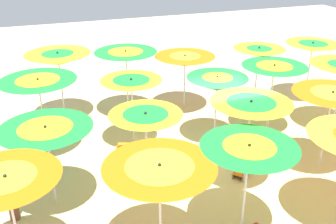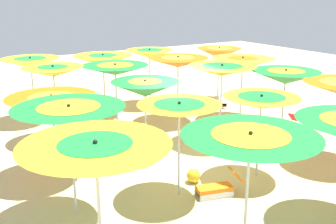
{
  "view_description": "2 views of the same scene",
  "coord_description": "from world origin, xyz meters",
  "px_view_note": "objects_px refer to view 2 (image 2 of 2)",
  "views": [
    {
      "loc": [
        9.51,
        -4.92,
        6.46
      ],
      "look_at": [
        -1.27,
        -1.15,
        1.12
      ],
      "focal_mm": 42.23,
      "sensor_mm": 36.0,
      "label": 1
    },
    {
      "loc": [
        -6.34,
        -9.39,
        4.61
      ],
      "look_at": [
        -0.95,
        -0.7,
        1.55
      ],
      "focal_mm": 42.79,
      "sensor_mm": 36.0,
      "label": 2
    }
  ],
  "objects_px": {
    "beach_umbrella_17": "(52,104)",
    "beach_umbrella_18": "(53,72)",
    "beach_umbrella_11": "(179,111)",
    "beach_umbrella_12": "(145,89)",
    "beach_umbrella_14": "(103,60)",
    "lounger_2": "(221,100)",
    "beach_umbrella_19": "(30,63)",
    "beach_umbrella_16": "(69,115)",
    "lounger_1": "(218,187)",
    "beach_umbrella_15": "(96,157)",
    "beach_umbrella_10": "(250,145)",
    "beach_umbrella_3": "(243,63)",
    "beach_umbrella_8": "(178,62)",
    "beach_umbrella_13": "(115,70)",
    "lounger_0": "(202,134)",
    "lounger_3": "(288,127)",
    "beach_umbrella_9": "(150,54)",
    "beach_umbrella_7": "(222,71)",
    "beach_umbrella_4": "(219,53)",
    "beach_ball": "(193,176)",
    "beach_umbrella_2": "(286,77)"
  },
  "relations": [
    {
      "from": "beach_umbrella_13",
      "to": "lounger_2",
      "type": "height_order",
      "value": "beach_umbrella_13"
    },
    {
      "from": "beach_umbrella_17",
      "to": "beach_umbrella_18",
      "type": "bearing_deg",
      "value": 72.53
    },
    {
      "from": "beach_umbrella_15",
      "to": "beach_umbrella_3",
      "type": "bearing_deg",
      "value": 35.51
    },
    {
      "from": "beach_umbrella_3",
      "to": "beach_ball",
      "type": "height_order",
      "value": "beach_umbrella_3"
    },
    {
      "from": "beach_umbrella_4",
      "to": "lounger_1",
      "type": "bearing_deg",
      "value": -128.45
    },
    {
      "from": "beach_umbrella_4",
      "to": "beach_ball",
      "type": "distance_m",
      "value": 8.56
    },
    {
      "from": "beach_umbrella_12",
      "to": "lounger_2",
      "type": "xyz_separation_m",
      "value": [
        5.31,
        3.04,
        -1.76
      ]
    },
    {
      "from": "beach_umbrella_15",
      "to": "beach_ball",
      "type": "relative_size",
      "value": 7.19
    },
    {
      "from": "beach_umbrella_10",
      "to": "beach_umbrella_11",
      "type": "relative_size",
      "value": 1.08
    },
    {
      "from": "beach_umbrella_16",
      "to": "beach_umbrella_19",
      "type": "xyz_separation_m",
      "value": [
        1.0,
        7.33,
        -0.09
      ]
    },
    {
      "from": "beach_umbrella_10",
      "to": "beach_ball",
      "type": "relative_size",
      "value": 7.0
    },
    {
      "from": "beach_umbrella_14",
      "to": "beach_umbrella_2",
      "type": "bearing_deg",
      "value": -57.16
    },
    {
      "from": "beach_umbrella_2",
      "to": "beach_umbrella_12",
      "type": "height_order",
      "value": "beach_umbrella_2"
    },
    {
      "from": "beach_umbrella_10",
      "to": "lounger_1",
      "type": "height_order",
      "value": "beach_umbrella_10"
    },
    {
      "from": "beach_umbrella_2",
      "to": "beach_umbrella_4",
      "type": "relative_size",
      "value": 0.99
    },
    {
      "from": "beach_umbrella_18",
      "to": "beach_ball",
      "type": "relative_size",
      "value": 6.92
    },
    {
      "from": "beach_umbrella_14",
      "to": "beach_umbrella_16",
      "type": "height_order",
      "value": "beach_umbrella_16"
    },
    {
      "from": "beach_umbrella_9",
      "to": "beach_umbrella_7",
      "type": "bearing_deg",
      "value": -92.88
    },
    {
      "from": "beach_umbrella_11",
      "to": "beach_umbrella_12",
      "type": "bearing_deg",
      "value": 77.71
    },
    {
      "from": "beach_umbrella_2",
      "to": "beach_umbrella_13",
      "type": "height_order",
      "value": "beach_umbrella_13"
    },
    {
      "from": "lounger_1",
      "to": "beach_umbrella_15",
      "type": "bearing_deg",
      "value": 36.59
    },
    {
      "from": "beach_umbrella_7",
      "to": "beach_umbrella_9",
      "type": "relative_size",
      "value": 1.05
    },
    {
      "from": "beach_umbrella_19",
      "to": "lounger_2",
      "type": "bearing_deg",
      "value": -15.81
    },
    {
      "from": "beach_umbrella_11",
      "to": "beach_ball",
      "type": "distance_m",
      "value": 2.03
    },
    {
      "from": "lounger_1",
      "to": "lounger_3",
      "type": "relative_size",
      "value": 0.87
    },
    {
      "from": "beach_umbrella_14",
      "to": "lounger_2",
      "type": "relative_size",
      "value": 1.83
    },
    {
      "from": "beach_umbrella_3",
      "to": "beach_umbrella_15",
      "type": "bearing_deg",
      "value": -144.49
    },
    {
      "from": "beach_umbrella_13",
      "to": "beach_umbrella_19",
      "type": "relative_size",
      "value": 1.01
    },
    {
      "from": "beach_umbrella_15",
      "to": "beach_umbrella_19",
      "type": "bearing_deg",
      "value": 81.94
    },
    {
      "from": "beach_umbrella_10",
      "to": "beach_umbrella_15",
      "type": "bearing_deg",
      "value": 161.58
    },
    {
      "from": "beach_umbrella_11",
      "to": "beach_ball",
      "type": "height_order",
      "value": "beach_umbrella_11"
    },
    {
      "from": "beach_umbrella_12",
      "to": "beach_ball",
      "type": "distance_m",
      "value": 2.94
    },
    {
      "from": "beach_umbrella_12",
      "to": "lounger_2",
      "type": "bearing_deg",
      "value": 29.79
    },
    {
      "from": "beach_umbrella_10",
      "to": "lounger_0",
      "type": "bearing_deg",
      "value": 60.32
    },
    {
      "from": "lounger_3",
      "to": "beach_umbrella_12",
      "type": "bearing_deg",
      "value": -30.34
    },
    {
      "from": "beach_umbrella_18",
      "to": "beach_umbrella_19",
      "type": "relative_size",
      "value": 1.03
    },
    {
      "from": "beach_umbrella_2",
      "to": "beach_umbrella_4",
      "type": "bearing_deg",
      "value": 73.93
    },
    {
      "from": "beach_umbrella_9",
      "to": "beach_umbrella_12",
      "type": "relative_size",
      "value": 1.06
    },
    {
      "from": "beach_umbrella_12",
      "to": "beach_umbrella_19",
      "type": "distance_m",
      "value": 5.47
    },
    {
      "from": "beach_umbrella_12",
      "to": "beach_umbrella_19",
      "type": "relative_size",
      "value": 0.94
    },
    {
      "from": "beach_umbrella_10",
      "to": "lounger_1",
      "type": "relative_size",
      "value": 1.99
    },
    {
      "from": "beach_umbrella_8",
      "to": "beach_umbrella_13",
      "type": "xyz_separation_m",
      "value": [
        -2.57,
        -0.19,
        0.0
      ]
    },
    {
      "from": "beach_umbrella_19",
      "to": "beach_ball",
      "type": "relative_size",
      "value": 6.75
    },
    {
      "from": "lounger_1",
      "to": "beach_umbrella_10",
      "type": "bearing_deg",
      "value": 76.42
    },
    {
      "from": "beach_umbrella_3",
      "to": "beach_ball",
      "type": "relative_size",
      "value": 6.68
    },
    {
      "from": "beach_umbrella_2",
      "to": "beach_umbrella_4",
      "type": "height_order",
      "value": "beach_umbrella_4"
    },
    {
      "from": "beach_umbrella_11",
      "to": "beach_umbrella_12",
      "type": "distance_m",
      "value": 2.71
    },
    {
      "from": "beach_umbrella_17",
      "to": "lounger_3",
      "type": "xyz_separation_m",
      "value": [
        7.69,
        -0.92,
        -1.72
      ]
    },
    {
      "from": "beach_umbrella_4",
      "to": "lounger_0",
      "type": "distance_m",
      "value": 5.61
    },
    {
      "from": "beach_umbrella_14",
      "to": "lounger_0",
      "type": "relative_size",
      "value": 2.02
    }
  ]
}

